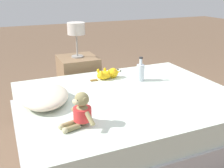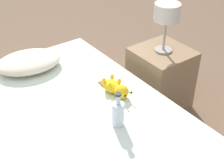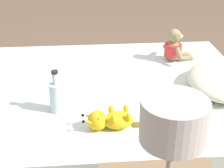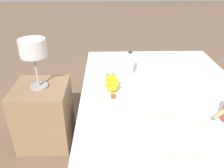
{
  "view_description": "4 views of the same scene",
  "coord_description": "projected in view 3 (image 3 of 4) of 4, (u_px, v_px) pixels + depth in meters",
  "views": [
    {
      "loc": [
        -1.86,
        0.95,
        1.33
      ],
      "look_at": [
        0.11,
        0.1,
        0.52
      ],
      "focal_mm": 42.15,
      "sensor_mm": 36.0,
      "label": 1
    },
    {
      "loc": [
        -0.65,
        -1.46,
        1.78
      ],
      "look_at": [
        0.45,
        0.04,
        0.51
      ],
      "focal_mm": 51.08,
      "sensor_mm": 36.0,
      "label": 2
    },
    {
      "loc": [
        1.83,
        -0.1,
        1.42
      ],
      "look_at": [
        0.12,
        0.04,
        0.52
      ],
      "focal_mm": 53.89,
      "sensor_mm": 36.0,
      "label": 3
    },
    {
      "loc": [
        0.49,
        1.75,
        1.44
      ],
      "look_at": [
        0.45,
        0.04,
        0.51
      ],
      "focal_mm": 36.27,
      "sensor_mm": 36.0,
      "label": 4
    }
  ],
  "objects": [
    {
      "name": "plush_monkey",
      "position": [
        175.0,
        48.0,
        2.38
      ],
      "size": [
        0.29,
        0.24,
        0.24
      ],
      "color": "#8E8456",
      "rests_on": "bed"
    },
    {
      "name": "pillow",
      "position": [
        219.0,
        80.0,
        2.01
      ],
      "size": [
        0.57,
        0.46,
        0.12
      ],
      "color": "beige",
      "rests_on": "bed"
    },
    {
      "name": "bed",
      "position": [
        105.0,
        117.0,
        2.18
      ],
      "size": [
        1.47,
        1.88,
        0.45
      ],
      "color": "#B2B2B7",
      "rests_on": "ground_plane"
    },
    {
      "name": "ground_plane",
      "position": [
        105.0,
        144.0,
        2.28
      ],
      "size": [
        16.0,
        16.0,
        0.0
      ],
      "primitive_type": "plane",
      "color": "brown"
    },
    {
      "name": "glass_bottle",
      "position": [
        57.0,
        96.0,
        1.78
      ],
      "size": [
        0.08,
        0.08,
        0.24
      ],
      "color": "silver",
      "rests_on": "bed"
    },
    {
      "name": "plush_yellow_creature",
      "position": [
        110.0,
        120.0,
        1.65
      ],
      "size": [
        0.12,
        0.33,
        0.1
      ],
      "color": "yellow",
      "rests_on": "bed"
    },
    {
      "name": "bedside_lamp",
      "position": [
        173.0,
        126.0,
        0.98
      ],
      "size": [
        0.2,
        0.2,
        0.4
      ],
      "color": "gray",
      "rests_on": "nightstand"
    }
  ]
}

